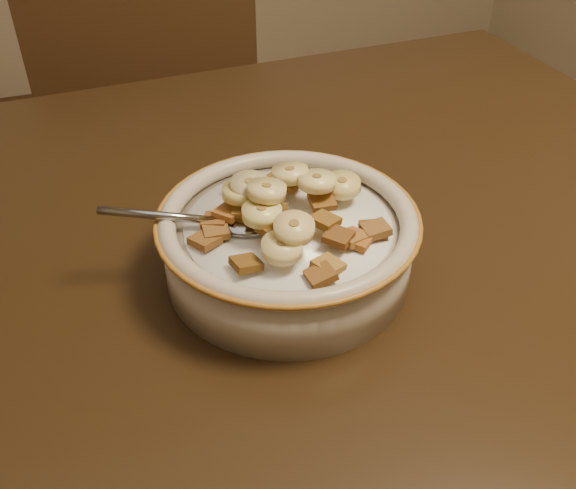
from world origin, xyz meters
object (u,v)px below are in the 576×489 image
object	(u,v)px
spoon	(247,223)
table	(75,346)
chair	(173,193)
cereal_bowl	(288,249)

from	to	relation	value
spoon	table	bearing A→B (deg)	-69.15
chair	cereal_bowl	distance (m)	0.65
chair	spoon	size ratio (longest dim) A/B	19.27
spoon	cereal_bowl	bearing A→B (deg)	90.00
table	cereal_bowl	distance (m)	0.19
table	cereal_bowl	world-z (taller)	cereal_bowl
table	chair	distance (m)	0.66
cereal_bowl	spoon	size ratio (longest dim) A/B	4.17
cereal_bowl	table	bearing A→B (deg)	-177.23
spoon	chair	bearing A→B (deg)	-167.03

